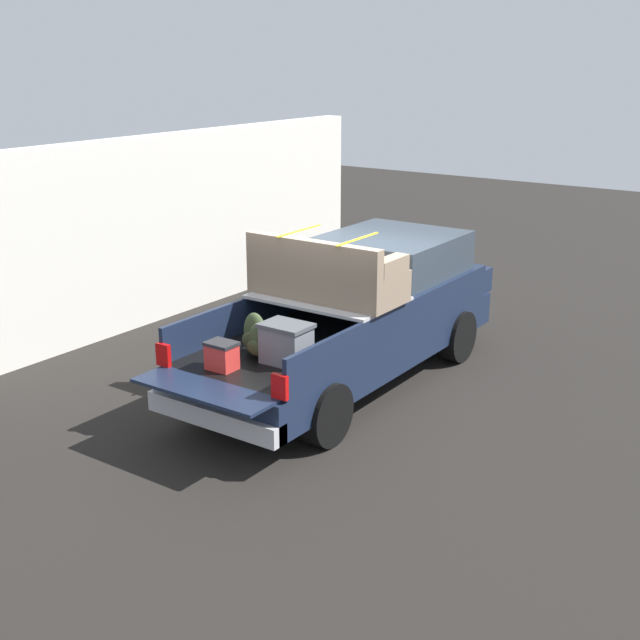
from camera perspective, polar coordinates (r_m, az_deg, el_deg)
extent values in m
plane|color=black|center=(11.97, 1.65, -4.30)|extent=(40.00, 40.00, 0.00)
cube|color=#162138|center=(11.75, 1.68, -1.54)|extent=(5.50, 1.92, 0.48)
cube|color=black|center=(10.74, -1.83, -1.97)|extent=(2.80, 1.80, 0.04)
cube|color=#162138|center=(11.22, -5.66, 0.06)|extent=(2.80, 0.06, 0.50)
cube|color=#162138|center=(10.16, 2.36, -1.76)|extent=(2.80, 0.06, 0.50)
cube|color=#162138|center=(11.74, 2.15, 0.94)|extent=(0.06, 1.80, 0.50)
cube|color=#162138|center=(9.54, -7.88, -4.73)|extent=(0.55, 1.80, 0.04)
cube|color=#B2B2B7|center=(11.18, 0.51, 1.54)|extent=(1.25, 1.92, 0.04)
cube|color=#162138|center=(12.71, 5.05, 2.20)|extent=(2.30, 1.92, 0.50)
cube|color=#2D3842|center=(12.49, 4.88, 4.49)|extent=(1.94, 1.76, 0.58)
cube|color=#162138|center=(13.87, 7.84, 3.17)|extent=(0.40, 1.82, 0.38)
cube|color=#B2B2B7|center=(9.79, -7.17, -6.49)|extent=(0.24, 1.92, 0.24)
cube|color=red|center=(10.23, -10.59, -2.34)|extent=(0.06, 0.20, 0.28)
cube|color=red|center=(9.13, -2.74, -4.56)|extent=(0.06, 0.20, 0.28)
cylinder|color=black|center=(13.67, 2.62, 0.28)|extent=(0.79, 0.30, 0.79)
cylinder|color=black|center=(12.86, 9.25, -1.07)|extent=(0.79, 0.30, 0.79)
cylinder|color=black|center=(11.04, -7.20, -4.19)|extent=(0.79, 0.30, 0.79)
cylinder|color=black|center=(10.02, 0.36, -6.38)|extent=(0.79, 0.30, 0.79)
cube|color=slate|center=(10.13, -2.30, -1.73)|extent=(0.40, 0.55, 0.45)
cube|color=#505359|center=(10.05, -2.32, -0.39)|extent=(0.44, 0.59, 0.05)
ellipsoid|color=#384728|center=(10.32, -4.07, -1.39)|extent=(0.20, 0.34, 0.45)
ellipsoid|color=#384728|center=(10.26, -4.44, -1.91)|extent=(0.09, 0.24, 0.20)
ellipsoid|color=#384728|center=(10.52, -4.45, -0.85)|extent=(0.20, 0.32, 0.51)
ellipsoid|color=#384728|center=(10.46, -4.82, -1.41)|extent=(0.09, 0.23, 0.23)
cube|color=red|center=(10.02, -6.68, -2.52)|extent=(0.26, 0.34, 0.30)
cube|color=#262628|center=(9.96, -6.72, -1.61)|extent=(0.28, 0.36, 0.04)
cube|color=#84705B|center=(11.12, 0.52, 2.68)|extent=(0.87, 2.05, 0.42)
cube|color=#84705B|center=(10.74, -0.55, 4.39)|extent=(0.16, 2.05, 0.40)
cube|color=#84705B|center=(11.61, -3.11, 4.93)|extent=(0.63, 0.20, 0.22)
cube|color=#84705B|center=(10.61, 4.80, 3.66)|extent=(0.63, 0.20, 0.22)
cube|color=yellow|center=(11.24, -1.42, 6.08)|extent=(0.97, 0.03, 0.02)
cube|color=yellow|center=(10.73, 2.56, 5.51)|extent=(0.97, 0.03, 0.02)
cube|color=silver|center=(15.29, -9.42, 6.54)|extent=(9.79, 0.36, 3.16)
cylinder|color=#2D2D33|center=(15.85, -0.50, 2.97)|extent=(0.56, 0.56, 0.90)
cylinder|color=#2D2D33|center=(15.73, -0.50, 4.70)|extent=(0.60, 0.60, 0.08)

